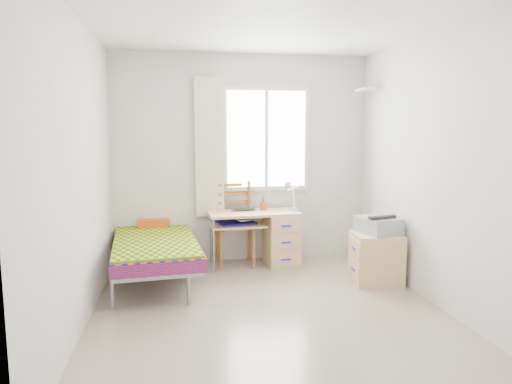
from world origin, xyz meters
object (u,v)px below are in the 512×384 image
(bed, at_px, (155,243))
(chair, at_px, (235,219))
(cabinet, at_px, (376,258))
(desk, at_px, (276,236))
(printer, at_px, (378,225))

(bed, distance_m, chair, 1.04)
(cabinet, bearing_deg, desk, 144.01)
(bed, relative_size, cabinet, 3.60)
(chair, height_order, cabinet, chair)
(desk, bearing_deg, cabinet, -44.83)
(cabinet, bearing_deg, bed, 171.65)
(bed, bearing_deg, cabinet, -19.29)
(chair, bearing_deg, bed, -170.74)
(desk, relative_size, printer, 2.21)
(cabinet, bearing_deg, chair, 151.67)
(printer, bearing_deg, bed, 152.69)
(bed, xyz_separation_m, cabinet, (2.38, -0.59, -0.12))
(printer, bearing_deg, cabinet, -145.35)
(desk, bearing_deg, chair, 162.40)
(chair, bearing_deg, cabinet, -45.62)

